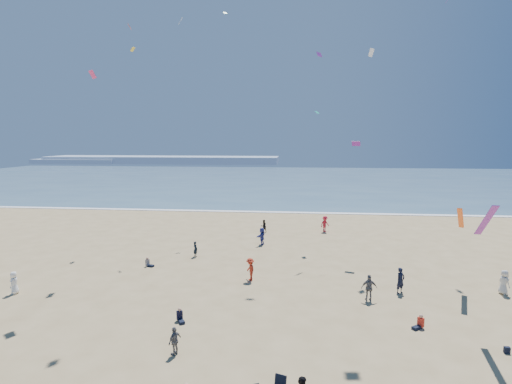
# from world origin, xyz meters

# --- Properties ---
(ocean) EXTENTS (220.00, 100.00, 0.06)m
(ocean) POSITION_xyz_m (0.00, 95.00, 0.03)
(ocean) COLOR #476B84
(ocean) RESTS_ON ground
(surf_line) EXTENTS (220.00, 1.20, 0.08)m
(surf_line) POSITION_xyz_m (0.00, 45.00, 0.04)
(surf_line) COLOR white
(surf_line) RESTS_ON ground
(headland_far) EXTENTS (110.00, 20.00, 3.20)m
(headland_far) POSITION_xyz_m (-60.00, 170.00, 1.60)
(headland_far) COLOR #7A8EA8
(headland_far) RESTS_ON ground
(headland_near) EXTENTS (40.00, 14.00, 2.00)m
(headland_near) POSITION_xyz_m (-100.00, 165.00, 1.00)
(headland_near) COLOR #7A8EA8
(headland_near) RESTS_ON ground
(standing_flyers) EXTENTS (35.77, 36.87, 1.92)m
(standing_flyers) POSITION_xyz_m (4.07, 13.94, 0.87)
(standing_flyers) COLOR silver
(standing_flyers) RESTS_ON ground
(seated_group) EXTENTS (21.33, 20.35, 0.84)m
(seated_group) POSITION_xyz_m (0.97, 6.39, 0.42)
(seated_group) COLOR white
(seated_group) RESTS_ON ground
(navy_bag) EXTENTS (0.28, 0.18, 0.34)m
(navy_bag) POSITION_xyz_m (15.37, 5.76, 0.17)
(navy_bag) COLOR black
(navy_bag) RESTS_ON ground
(kites_aloft) EXTENTS (40.32, 39.46, 30.82)m
(kites_aloft) POSITION_xyz_m (8.79, 13.64, 15.01)
(kites_aloft) COLOR #77278E
(kites_aloft) RESTS_ON ground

